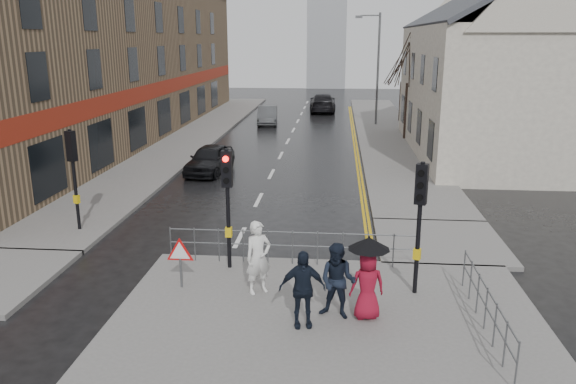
% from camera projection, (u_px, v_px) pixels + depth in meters
% --- Properties ---
extents(ground, '(120.00, 120.00, 0.00)m').
position_uv_depth(ground, '(222.00, 274.00, 15.72)').
color(ground, black).
rests_on(ground, ground).
extents(near_pavement, '(10.00, 9.00, 0.14)m').
position_uv_depth(near_pavement, '(326.00, 342.00, 12.09)').
color(near_pavement, '#605E5B').
rests_on(near_pavement, ground).
extents(left_pavement, '(4.00, 44.00, 0.14)m').
position_uv_depth(left_pavement, '(196.00, 134.00, 38.34)').
color(left_pavement, '#605E5B').
rests_on(left_pavement, ground).
extents(right_pavement, '(4.00, 40.00, 0.14)m').
position_uv_depth(right_pavement, '(385.00, 132.00, 39.16)').
color(right_pavement, '#605E5B').
rests_on(right_pavement, ground).
extents(pavement_bridge_right, '(4.00, 4.20, 0.14)m').
position_uv_depth(pavement_bridge_right, '(439.00, 242.00, 18.03)').
color(pavement_bridge_right, '#605E5B').
rests_on(pavement_bridge_right, ground).
extents(building_left_terrace, '(8.00, 42.00, 10.00)m').
position_uv_depth(building_left_terrace, '(106.00, 60.00, 36.54)').
color(building_left_terrace, '#80674A').
rests_on(building_left_terrace, ground).
extents(building_right_cream, '(9.00, 16.40, 10.10)m').
position_uv_depth(building_right_cream, '(501.00, 68.00, 30.72)').
color(building_right_cream, beige).
rests_on(building_right_cream, ground).
extents(church_tower, '(5.00, 5.00, 18.00)m').
position_uv_depth(church_tower, '(327.00, 17.00, 72.74)').
color(church_tower, '#95989D').
rests_on(church_tower, ground).
extents(traffic_signal_near_left, '(0.28, 0.27, 3.40)m').
position_uv_depth(traffic_signal_near_left, '(227.00, 188.00, 15.24)').
color(traffic_signal_near_left, black).
rests_on(traffic_signal_near_left, near_pavement).
extents(traffic_signal_near_right, '(0.34, 0.33, 3.40)m').
position_uv_depth(traffic_signal_near_right, '(420.00, 205.00, 13.66)').
color(traffic_signal_near_right, black).
rests_on(traffic_signal_near_right, near_pavement).
extents(traffic_signal_far_left, '(0.34, 0.33, 3.40)m').
position_uv_depth(traffic_signal_far_left, '(73.00, 162.00, 18.42)').
color(traffic_signal_far_left, black).
rests_on(traffic_signal_far_left, left_pavement).
extents(guard_railing_front, '(7.14, 0.04, 1.00)m').
position_uv_depth(guard_railing_front, '(293.00, 240.00, 15.91)').
color(guard_railing_front, '#595B5E').
rests_on(guard_railing_front, near_pavement).
extents(guard_railing_side, '(0.04, 4.54, 1.00)m').
position_uv_depth(guard_railing_side, '(487.00, 300.00, 12.31)').
color(guard_railing_side, '#595B5E').
rests_on(guard_railing_side, near_pavement).
extents(warning_sign, '(0.80, 0.07, 1.35)m').
position_uv_depth(warning_sign, '(180.00, 255.00, 14.36)').
color(warning_sign, '#595B5E').
rests_on(warning_sign, near_pavement).
extents(street_lamp, '(1.83, 0.25, 8.00)m').
position_uv_depth(street_lamp, '(376.00, 62.00, 40.87)').
color(street_lamp, '#595B5E').
rests_on(street_lamp, right_pavement).
extents(tree_near, '(2.40, 2.40, 6.58)m').
position_uv_depth(tree_near, '(409.00, 59.00, 34.85)').
color(tree_near, '#32221B').
rests_on(tree_near, right_pavement).
extents(tree_far, '(2.40, 2.40, 5.64)m').
position_uv_depth(tree_far, '(403.00, 65.00, 42.68)').
color(tree_far, '#32221B').
rests_on(tree_far, right_pavement).
extents(pedestrian_a, '(0.82, 0.76, 1.88)m').
position_uv_depth(pedestrian_a, '(258.00, 257.00, 14.06)').
color(pedestrian_a, white).
rests_on(pedestrian_a, near_pavement).
extents(pedestrian_b, '(1.03, 0.89, 1.79)m').
position_uv_depth(pedestrian_b, '(338.00, 281.00, 12.80)').
color(pedestrian_b, black).
rests_on(pedestrian_b, near_pavement).
extents(pedestrian_with_umbrella, '(0.96, 0.96, 1.97)m').
position_uv_depth(pedestrian_with_umbrella, '(368.00, 274.00, 12.71)').
color(pedestrian_with_umbrella, maroon).
rests_on(pedestrian_with_umbrella, near_pavement).
extents(pedestrian_d, '(1.11, 0.62, 1.79)m').
position_uv_depth(pedestrian_d, '(302.00, 289.00, 12.42)').
color(pedestrian_d, black).
rests_on(pedestrian_d, near_pavement).
extents(car_parked, '(2.04, 4.18, 1.37)m').
position_uv_depth(car_parked, '(210.00, 159.00, 27.32)').
color(car_parked, black).
rests_on(car_parked, ground).
extents(car_mid, '(1.82, 4.25, 1.36)m').
position_uv_depth(car_mid, '(267.00, 115.00, 42.76)').
color(car_mid, '#404244').
rests_on(car_mid, ground).
extents(car_far, '(2.41, 5.59, 1.60)m').
position_uv_depth(car_far, '(323.00, 103.00, 49.83)').
color(car_far, black).
rests_on(car_far, ground).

